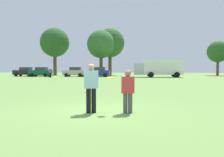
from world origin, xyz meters
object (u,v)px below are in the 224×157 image
Objects in this scene: frisbee at (111,78)px; parked_car_mid_right at (99,72)px; bystander_sideline_watcher at (50,72)px; traffic_cone at (88,89)px; player_thrower at (91,85)px; parked_car_near_left at (25,72)px; box_truck at (159,67)px; player_defender at (128,89)px; parked_car_mid_left at (41,72)px; parked_car_center at (74,72)px.

parked_car_mid_right is at bearing 101.32° from frisbee.
bystander_sideline_watcher is at bearing -149.78° from parked_car_mid_right.
parked_car_mid_right is at bearing 99.21° from traffic_cone.
parked_car_near_left is at bearing 120.69° from player_thrower.
player_thrower is at bearing -97.77° from box_truck.
parked_car_mid_right is 2.58× the size of bystander_sideline_watcher.
player_defender is 34.70m from box_truck.
traffic_cone is 0.11× the size of parked_car_mid_right.
frisbee is 39.21m from parked_car_mid_left.
parked_car_center reaches higher than frisbee.
parked_car_mid_left is at bearing -172.28° from parked_car_center.
player_thrower is 1.31m from player_defender.
player_defender is 35.77m from parked_car_mid_right.
parked_car_mid_right is 11.10m from box_truck.
player_defender is 0.18× the size of box_truck.
parked_car_near_left is 1.00× the size of parked_car_mid_right.
traffic_cone is 0.29× the size of bystander_sideline_watcher.
frisbee is at bearing -70.36° from traffic_cone.
parked_car_center is 1.00× the size of parked_car_mid_right.
box_truck is at bearing -3.44° from parked_car_center.
parked_car_center is 5.69m from bystander_sideline_watcher.
player_thrower is at bearing -72.64° from parked_car_center.
box_truck reaches higher than parked_car_center.
frisbee is 0.03× the size of box_truck.
parked_car_near_left is at bearing 160.89° from parked_car_mid_left.
parked_car_mid_right is (-7.02, 35.06, -0.32)m from frisbee.
box_truck is 19.10m from bystander_sideline_watcher.
bystander_sideline_watcher is (7.50, -5.43, 0.02)m from parked_car_near_left.
traffic_cone is 28.58m from box_truck.
frisbee is (-0.60, -0.11, 0.40)m from player_defender.
player_thrower is 34.99m from box_truck.
parked_car_mid_left is (-17.54, 34.75, -0.06)m from player_thrower.
parked_car_mid_left is at bearing 118.55° from player_defender.
parked_car_mid_left is 1.00× the size of parked_car_center.
parked_car_mid_left reaches higher than player_defender.
parked_car_near_left is 1.00× the size of parked_car_mid_left.
traffic_cone is at bearing 104.30° from player_thrower.
parked_car_near_left is 15.13m from parked_car_mid_right.
parked_car_mid_left reaches higher than frisbee.
parked_car_mid_right is at bearing 30.22° from bystander_sideline_watcher.
player_thrower is 0.41× the size of parked_car_mid_right.
box_truck is at bearing 84.31° from player_defender.
parked_car_near_left is 4.11m from parked_car_mid_left.
player_thrower is 0.41× the size of parked_car_near_left.
box_truck is (3.44, 34.52, 0.90)m from player_defender.
player_thrower is at bearing -63.22° from parked_car_mid_left.
bystander_sideline_watcher reaches higher than frisbee.
parked_car_center is (-9.38, 28.75, 0.69)m from traffic_cone.
box_truck is at bearing 82.23° from player_thrower.
parked_car_near_left reaches higher than frisbee.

